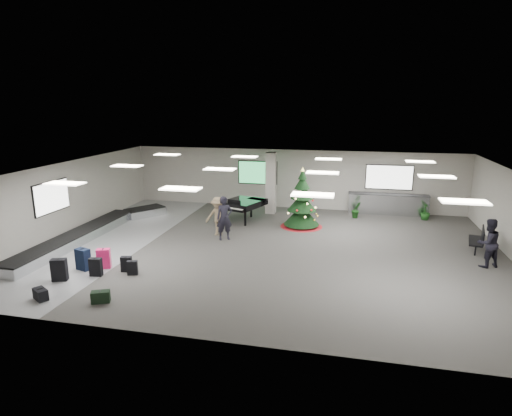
% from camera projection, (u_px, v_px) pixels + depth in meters
% --- Properties ---
extents(ground, '(18.00, 18.00, 0.00)m').
position_uv_depth(ground, '(269.00, 248.00, 17.11)').
color(ground, '#3A3835').
rests_on(ground, ground).
extents(room_envelope, '(18.02, 14.02, 3.21)m').
position_uv_depth(room_envelope, '(264.00, 188.00, 17.26)').
color(room_envelope, '#A59F97').
rests_on(room_envelope, ground).
extents(baggage_carousel, '(2.28, 9.71, 0.43)m').
position_uv_depth(baggage_carousel, '(92.00, 231.00, 18.63)').
color(baggage_carousel, silver).
rests_on(baggage_carousel, ground).
extents(service_counter, '(4.05, 0.65, 1.08)m').
position_uv_depth(service_counter, '(388.00, 204.00, 22.22)').
color(service_counter, silver).
rests_on(service_counter, ground).
extents(suitcase_0, '(0.54, 0.41, 0.77)m').
position_uv_depth(suitcase_0, '(59.00, 270.00, 13.95)').
color(suitcase_0, black).
rests_on(suitcase_0, ground).
extents(suitcase_1, '(0.43, 0.26, 0.64)m').
position_uv_depth(suitcase_1, '(96.00, 267.00, 14.35)').
color(suitcase_1, black).
rests_on(suitcase_1, ground).
extents(pink_suitcase, '(0.51, 0.40, 0.73)m').
position_uv_depth(pink_suitcase, '(104.00, 259.00, 15.00)').
color(pink_suitcase, '#FF216C').
rests_on(pink_suitcase, ground).
extents(suitcase_3, '(0.39, 0.27, 0.55)m').
position_uv_depth(suitcase_3, '(126.00, 264.00, 14.74)').
color(suitcase_3, black).
rests_on(suitcase_3, ground).
extents(navy_suitcase, '(0.56, 0.42, 0.79)m').
position_uv_depth(navy_suitcase, '(83.00, 259.00, 14.85)').
color(navy_suitcase, black).
rests_on(navy_suitcase, ground).
extents(green_duffel, '(0.58, 0.45, 0.37)m').
position_uv_depth(green_duffel, '(101.00, 297.00, 12.47)').
color(green_duffel, black).
rests_on(green_duffel, ground).
extents(suitcase_7, '(0.38, 0.27, 0.51)m').
position_uv_depth(suitcase_7, '(132.00, 268.00, 14.46)').
color(suitcase_7, black).
rests_on(suitcase_7, ground).
extents(black_duffel, '(0.59, 0.51, 0.36)m').
position_uv_depth(black_duffel, '(41.00, 294.00, 12.64)').
color(black_duffel, black).
rests_on(black_duffel, ground).
extents(christmas_tree, '(1.98, 1.98, 2.82)m').
position_uv_depth(christmas_tree, '(302.00, 207.00, 19.91)').
color(christmas_tree, maroon).
rests_on(christmas_tree, ground).
extents(grand_piano, '(2.19, 2.49, 1.19)m').
position_uv_depth(grand_piano, '(242.00, 204.00, 20.93)').
color(grand_piano, black).
rests_on(grand_piano, ground).
extents(bench, '(0.82, 1.54, 0.93)m').
position_uv_depth(bench, '(479.00, 238.00, 16.69)').
color(bench, black).
rests_on(bench, ground).
extents(traveler_a, '(0.81, 0.72, 1.87)m').
position_uv_depth(traveler_a, '(224.00, 218.00, 18.02)').
color(traveler_a, black).
rests_on(traveler_a, ground).
extents(traveler_b, '(1.12, 0.66, 1.71)m').
position_uv_depth(traveler_b, '(218.00, 216.00, 18.63)').
color(traveler_b, '#98805E').
rests_on(traveler_b, ground).
extents(traveler_bench, '(1.06, 0.96, 1.77)m').
position_uv_depth(traveler_bench, '(488.00, 243.00, 15.01)').
color(traveler_bench, black).
rests_on(traveler_bench, ground).
extents(potted_plant_left, '(0.60, 0.57, 0.85)m').
position_uv_depth(potted_plant_left, '(356.00, 210.00, 21.53)').
color(potted_plant_left, '#153F14').
rests_on(potted_plant_left, ground).
extents(potted_plant_right, '(0.61, 0.61, 0.84)m').
position_uv_depth(potted_plant_right, '(425.00, 212.00, 21.19)').
color(potted_plant_right, '#153F14').
rests_on(potted_plant_right, ground).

